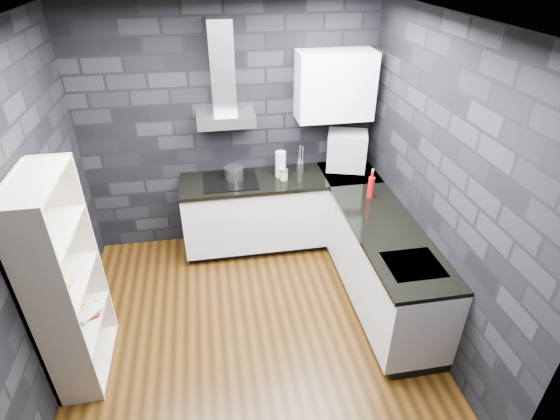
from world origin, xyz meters
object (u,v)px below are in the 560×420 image
object	(u,v)px
pot	(234,173)
bookshelf	(66,284)
utensil_crock	(300,167)
glass_vase	(281,164)
fruit_bowl	(62,285)
storage_jar	(284,175)
appliance_garage	(347,151)
red_bottle	(371,187)

from	to	relation	value
pot	bookshelf	world-z (taller)	bookshelf
bookshelf	utensil_crock	bearing A→B (deg)	22.71
utensil_crock	bookshelf	world-z (taller)	bookshelf
glass_vase	fruit_bowl	bearing A→B (deg)	-141.12
bookshelf	storage_jar	bearing A→B (deg)	22.72
fruit_bowl	appliance_garage	bearing A→B (deg)	30.94
bookshelf	fruit_bowl	world-z (taller)	bookshelf
appliance_garage	fruit_bowl	bearing A→B (deg)	-131.53
pot	red_bottle	distance (m)	1.47
pot	fruit_bowl	world-z (taller)	pot
bookshelf	glass_vase	bearing A→B (deg)	24.66
glass_vase	bookshelf	xyz separation A→B (m)	(-1.93, -1.49, -0.15)
glass_vase	fruit_bowl	xyz separation A→B (m)	(-1.93, -1.55, -0.11)
pot	appliance_garage	size ratio (longest dim) A/B	0.48
storage_jar	red_bottle	distance (m)	0.96
red_bottle	pot	bearing A→B (deg)	154.61
appliance_garage	bookshelf	distance (m)	3.12
glass_vase	utensil_crock	world-z (taller)	glass_vase
utensil_crock	fruit_bowl	bearing A→B (deg)	-143.14
pot	storage_jar	size ratio (longest dim) A/B	1.94
pot	fruit_bowl	bearing A→B (deg)	-132.07
red_bottle	bookshelf	bearing A→B (deg)	-162.34
pot	red_bottle	size ratio (longest dim) A/B	0.92
bookshelf	fruit_bowl	bearing A→B (deg)	-103.08
pot	bookshelf	size ratio (longest dim) A/B	0.11
utensil_crock	bookshelf	size ratio (longest dim) A/B	0.06
pot	fruit_bowl	size ratio (longest dim) A/B	1.07
red_bottle	bookshelf	world-z (taller)	bookshelf
utensil_crock	fruit_bowl	world-z (taller)	utensil_crock
red_bottle	fruit_bowl	size ratio (longest dim) A/B	1.17
pot	fruit_bowl	distance (m)	2.11
utensil_crock	appliance_garage	xyz separation A→B (m)	(0.53, -0.01, 0.17)
pot	red_bottle	xyz separation A→B (m)	(1.33, -0.63, 0.04)
pot	fruit_bowl	xyz separation A→B (m)	(-1.42, -1.57, -0.04)
red_bottle	utensil_crock	bearing A→B (deg)	130.18
fruit_bowl	bookshelf	bearing A→B (deg)	90.00
storage_jar	utensil_crock	bearing A→B (deg)	35.65
storage_jar	red_bottle	bearing A→B (deg)	-33.65
storage_jar	fruit_bowl	size ratio (longest dim) A/B	0.55
appliance_garage	red_bottle	xyz separation A→B (m)	(0.05, -0.68, -0.11)
storage_jar	bookshelf	xyz separation A→B (m)	(-1.95, -1.41, -0.05)
glass_vase	fruit_bowl	world-z (taller)	glass_vase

